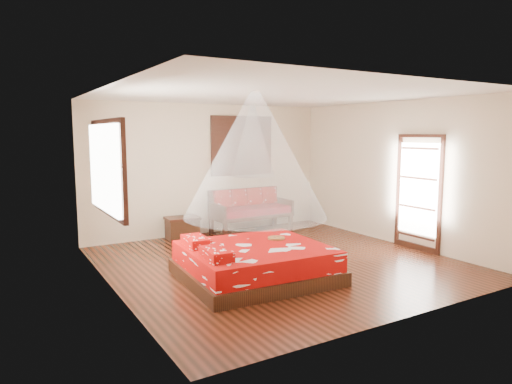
# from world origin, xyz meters

# --- Properties ---
(room) EXTENTS (5.54, 5.54, 2.84)m
(room) POSITION_xyz_m (0.00, 0.00, 1.40)
(room) COLOR black
(room) RESTS_ON ground
(bed) EXTENTS (2.23, 2.05, 0.64)m
(bed) POSITION_xyz_m (-0.81, -0.55, 0.25)
(bed) COLOR black
(bed) RESTS_ON floor
(daybed) EXTENTS (1.77, 0.79, 0.94)m
(daybed) POSITION_xyz_m (0.80, 2.38, 0.52)
(daybed) COLOR black
(daybed) RESTS_ON floor
(storage_chest) EXTENTS (0.70, 0.53, 0.46)m
(storage_chest) POSITION_xyz_m (-0.76, 2.45, 0.23)
(storage_chest) COLOR black
(storage_chest) RESTS_ON floor
(shutter_panel) EXTENTS (1.52, 0.06, 1.32)m
(shutter_panel) POSITION_xyz_m (0.80, 2.72, 1.90)
(shutter_panel) COLOR black
(shutter_panel) RESTS_ON wall_back
(window_left) EXTENTS (0.10, 1.74, 1.34)m
(window_left) POSITION_xyz_m (-2.71, 0.20, 1.70)
(window_left) COLOR black
(window_left) RESTS_ON wall_left
(glazed_door) EXTENTS (0.08, 1.02, 2.16)m
(glazed_door) POSITION_xyz_m (2.72, -0.60, 1.07)
(glazed_door) COLOR black
(glazed_door) RESTS_ON floor
(wine_tray) EXTENTS (0.27, 0.27, 0.22)m
(wine_tray) POSITION_xyz_m (-0.27, -0.33, 0.56)
(wine_tray) COLOR brown
(wine_tray) RESTS_ON bed
(mosquito_net_main) EXTENTS (2.12, 2.12, 1.80)m
(mosquito_net_main) POSITION_xyz_m (-0.79, -0.55, 1.85)
(mosquito_net_main) COLOR white
(mosquito_net_main) RESTS_ON ceiling
(mosquito_net_daybed) EXTENTS (0.96, 0.96, 1.50)m
(mosquito_net_daybed) POSITION_xyz_m (0.80, 2.25, 2.00)
(mosquito_net_daybed) COLOR white
(mosquito_net_daybed) RESTS_ON ceiling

